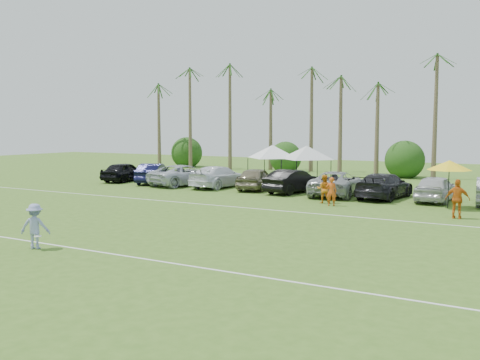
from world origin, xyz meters
The scene contains 28 objects.
field_lines centered at (0.00, 8.00, 0.01)m, with size 80.00×12.10×0.01m.
palm_tree_0 centered at (-22.00, 38.00, 7.48)m, with size 2.40×2.40×8.90m.
palm_tree_1 centered at (-17.00, 38.00, 8.35)m, with size 2.40×2.40×9.90m.
palm_tree_2 centered at (-12.00, 38.00, 9.21)m, with size 2.40×2.40×10.90m.
palm_tree_3 centered at (-8.00, 38.00, 10.06)m, with size 2.40×2.40×11.90m.
palm_tree_4 centered at (-4.00, 38.00, 7.48)m, with size 2.40×2.40×8.90m.
palm_tree_5 centered at (0.00, 38.00, 8.35)m, with size 2.40×2.40×9.90m.
palm_tree_6 centered at (4.00, 38.00, 9.21)m, with size 2.40×2.40×10.90m.
palm_tree_7 centered at (8.00, 38.00, 10.06)m, with size 2.40×2.40×11.90m.
bush_tree_0 centered at (-19.00, 39.00, 1.80)m, with size 4.00×4.00×4.00m.
bush_tree_1 centered at (-6.00, 39.00, 1.80)m, with size 4.00×4.00×4.00m.
bush_tree_2 centered at (6.00, 39.00, 1.80)m, with size 4.00×4.00×4.00m.
sideline_player_a centered at (6.34, 17.15, 0.83)m, with size 0.61×0.40×1.66m, color #D95318.
sideline_player_b centered at (5.57, 17.97, 0.85)m, with size 0.83×0.64×1.70m, color orange.
sideline_player_c centered at (13.27, 16.05, 0.98)m, with size 1.15×0.48×1.96m, color #D26417.
canopy_tent_left centered at (-2.04, 26.53, 3.11)m, with size 4.48×4.48×3.63m.
canopy_tent_right centered at (0.99, 26.32, 3.11)m, with size 4.48×4.48×3.63m.
market_umbrella centered at (12.35, 19.42, 2.41)m, with size 2.42×2.42×2.69m.
frisbee_player centered at (0.59, 1.25, 0.84)m, with size 1.26×1.06×1.69m.
parked_car_0 centered at (-13.68, 22.09, 0.81)m, with size 1.91×4.76×1.62m, color black.
parked_car_1 centered at (-10.57, 22.01, 0.81)m, with size 1.72×4.92×1.62m, color black.
parked_car_2 centered at (-7.45, 21.89, 0.81)m, with size 2.69×5.83×1.62m, color silver.
parked_car_3 centered at (-4.33, 22.08, 0.81)m, with size 2.27×5.59×1.62m, color white.
parked_car_4 centered at (-1.21, 22.20, 0.81)m, with size 1.91×4.76×1.62m, color #787054.
parked_car_5 centered at (1.90, 21.72, 0.81)m, with size 1.72×4.92×1.62m, color black.
parked_car_6 centered at (5.02, 21.77, 0.81)m, with size 2.69×5.83×1.62m, color #95989A.
parked_car_7 centered at (8.14, 21.91, 0.81)m, with size 2.27×5.59×1.62m, color black.
parked_car_8 centered at (11.25, 22.03, 0.81)m, with size 1.91×4.76×1.62m, color silver.
Camera 1 is at (16.83, -11.97, 4.47)m, focal length 40.00 mm.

